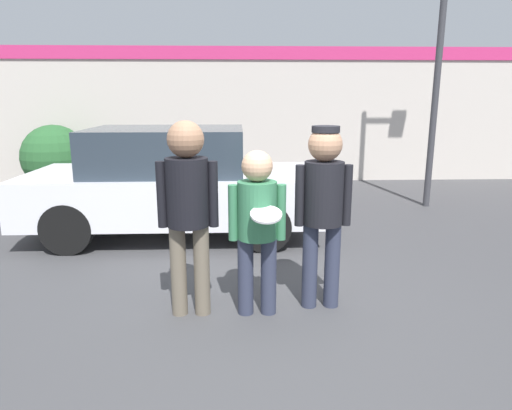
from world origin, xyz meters
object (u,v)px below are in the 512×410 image
object	(u,v)px
person_middle_with_frisbee	(257,220)
parked_car_near	(173,182)
street_lamp	(453,14)
shrub	(55,157)
person_right	(323,200)
person_left	(188,200)

from	to	relation	value
person_middle_with_frisbee	parked_car_near	size ratio (longest dim) A/B	0.37
person_middle_with_frisbee	street_lamp	size ratio (longest dim) A/B	0.28
street_lamp	shrub	bearing A→B (deg)	166.02
street_lamp	shrub	size ratio (longest dim) A/B	3.91
person_right	shrub	xyz separation A→B (m)	(-4.91, 6.17, -0.37)
person_left	person_right	size ratio (longest dim) A/B	1.03
person_right	street_lamp	size ratio (longest dim) A/B	0.32
person_left	person_middle_with_frisbee	world-z (taller)	person_left
person_left	person_right	bearing A→B (deg)	5.11
person_middle_with_frisbee	street_lamp	xyz separation A→B (m)	(3.62, 4.34, 2.52)
person_middle_with_frisbee	street_lamp	distance (m)	6.18
street_lamp	parked_car_near	bearing A→B (deg)	-160.82
street_lamp	person_left	bearing A→B (deg)	-134.55
shrub	street_lamp	bearing A→B (deg)	-13.98
person_middle_with_frisbee	person_right	xyz separation A→B (m)	(0.63, 0.13, 0.16)
parked_car_near	person_left	bearing A→B (deg)	-79.07
parked_car_near	shrub	world-z (taller)	parked_car_near
parked_car_near	shrub	distance (m)	4.79
person_right	parked_car_near	world-z (taller)	person_right
shrub	person_left	bearing A→B (deg)	-59.91
person_left	person_right	distance (m)	1.28
shrub	person_middle_with_frisbee	bearing A→B (deg)	-55.82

